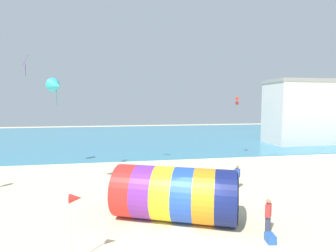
% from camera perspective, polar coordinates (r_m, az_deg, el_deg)
% --- Properties ---
extents(ground_plane, '(120.00, 120.00, 0.00)m').
position_cam_1_polar(ground_plane, '(12.64, 5.28, -23.53)').
color(ground_plane, beige).
extents(sea, '(120.00, 40.00, 0.10)m').
position_cam_1_polar(sea, '(47.33, -6.19, -2.23)').
color(sea, teal).
rests_on(sea, ground).
extents(giant_inflatable_tube, '(6.76, 4.88, 2.75)m').
position_cam_1_polar(giant_inflatable_tube, '(13.95, 1.55, -14.51)').
color(giant_inflatable_tube, red).
rests_on(giant_inflatable_tube, ground).
extents(kite_handler, '(0.41, 0.41, 1.61)m').
position_cam_1_polar(kite_handler, '(13.66, 20.95, -17.79)').
color(kite_handler, '#383D56').
rests_on(kite_handler, ground).
extents(kite_cyan_delta, '(1.40, 1.42, 1.81)m').
position_cam_1_polar(kite_cyan_delta, '(18.89, -23.19, 8.10)').
color(kite_cyan_delta, '#2DB2C6').
extents(kite_purple_diamond, '(0.74, 0.85, 1.68)m').
position_cam_1_polar(kite_purple_diamond, '(25.39, -28.67, 12.24)').
color(kite_purple_diamond, purple).
extents(kite_red_box, '(0.40, 0.40, 0.89)m').
position_cam_1_polar(kite_red_box, '(29.69, 14.80, 5.33)').
color(kite_red_box, red).
extents(bystander_mid_beach, '(0.41, 0.41, 1.64)m').
position_cam_1_polar(bystander_mid_beach, '(19.52, 14.84, -10.59)').
color(bystander_mid_beach, '#383D56').
rests_on(bystander_mid_beach, ground).
extents(promenade_building, '(10.56, 5.54, 9.35)m').
position_cam_1_polar(promenade_building, '(43.13, 27.44, 2.70)').
color(promenade_building, silver).
rests_on(promenade_building, ground).
extents(beach_flag, '(0.47, 0.36, 2.72)m').
position_cam_1_polar(beach_flag, '(10.63, -19.58, -15.21)').
color(beach_flag, silver).
rests_on(beach_flag, ground).
extents(cooler_box, '(0.43, 0.57, 0.36)m').
position_cam_1_polar(cooler_box, '(13.14, 21.36, -21.81)').
color(cooler_box, '#2659B2').
rests_on(cooler_box, ground).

